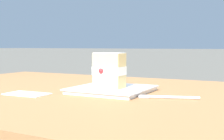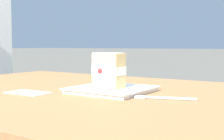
% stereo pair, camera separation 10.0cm
% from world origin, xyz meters
% --- Properties ---
extents(patio_table, '(1.66, 0.97, 0.68)m').
position_xyz_m(patio_table, '(0.00, 0.00, 0.61)').
color(patio_table, olive).
rests_on(patio_table, ground).
extents(dessert_plate, '(0.24, 0.24, 0.02)m').
position_xyz_m(dessert_plate, '(0.01, -0.01, 0.69)').
color(dessert_plate, white).
rests_on(dessert_plate, patio_table).
extents(cake_slice, '(0.09, 0.07, 0.11)m').
position_xyz_m(cake_slice, '(0.01, 0.01, 0.75)').
color(cake_slice, '#E0C17A').
rests_on(cake_slice, dessert_plate).
extents(dessert_fork, '(0.17, 0.07, 0.01)m').
position_xyz_m(dessert_fork, '(-0.18, 0.03, 0.69)').
color(dessert_fork, silver).
rests_on(dessert_fork, patio_table).
extents(paper_napkin, '(0.14, 0.08, 0.00)m').
position_xyz_m(paper_napkin, '(0.22, 0.15, 0.68)').
color(paper_napkin, silver).
rests_on(paper_napkin, patio_table).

